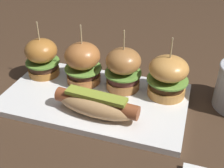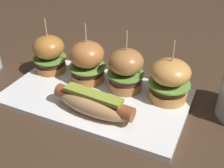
{
  "view_description": "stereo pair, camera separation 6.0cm",
  "coord_description": "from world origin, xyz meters",
  "px_view_note": "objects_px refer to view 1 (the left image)",
  "views": [
    {
      "loc": [
        0.2,
        -0.48,
        0.38
      ],
      "look_at": [
        0.04,
        0.0,
        0.05
      ],
      "focal_mm": 44.67,
      "sensor_mm": 36.0,
      "label": 1
    },
    {
      "loc": [
        0.25,
        -0.46,
        0.38
      ],
      "look_at": [
        0.04,
        0.0,
        0.05
      ],
      "focal_mm": 44.67,
      "sensor_mm": 36.0,
      "label": 2
    }
  ],
  "objects_px": {
    "platter_main": "(95,98)",
    "slider_far_right": "(168,76)",
    "slider_far_left": "(42,57)",
    "slider_center_right": "(123,69)",
    "hot_dog": "(96,104)",
    "slider_center_left": "(83,63)"
  },
  "relations": [
    {
      "from": "hot_dog",
      "to": "slider_center_right",
      "type": "distance_m",
      "value": 0.12
    },
    {
      "from": "platter_main",
      "to": "slider_far_left",
      "type": "relative_size",
      "value": 2.95
    },
    {
      "from": "hot_dog",
      "to": "slider_far_right",
      "type": "xyz_separation_m",
      "value": [
        0.13,
        0.12,
        0.02
      ]
    },
    {
      "from": "platter_main",
      "to": "slider_far_right",
      "type": "bearing_deg",
      "value": 20.07
    },
    {
      "from": "slider_center_right",
      "to": "hot_dog",
      "type": "bearing_deg",
      "value": -101.34
    },
    {
      "from": "platter_main",
      "to": "slider_center_right",
      "type": "distance_m",
      "value": 0.09
    },
    {
      "from": "slider_far_left",
      "to": "slider_center_right",
      "type": "bearing_deg",
      "value": 0.45
    },
    {
      "from": "slider_far_right",
      "to": "slider_center_right",
      "type": "bearing_deg",
      "value": -178.74
    },
    {
      "from": "platter_main",
      "to": "slider_center_left",
      "type": "relative_size",
      "value": 2.84
    },
    {
      "from": "slider_far_left",
      "to": "slider_center_left",
      "type": "distance_m",
      "value": 0.11
    },
    {
      "from": "platter_main",
      "to": "slider_center_left",
      "type": "xyz_separation_m",
      "value": [
        -0.05,
        0.05,
        0.06
      ]
    },
    {
      "from": "hot_dog",
      "to": "slider_far_left",
      "type": "relative_size",
      "value": 1.29
    },
    {
      "from": "slider_center_left",
      "to": "slider_far_right",
      "type": "xyz_separation_m",
      "value": [
        0.2,
        0.0,
        -0.0
      ]
    },
    {
      "from": "slider_far_left",
      "to": "slider_center_left",
      "type": "height_order",
      "value": "slider_center_left"
    },
    {
      "from": "slider_far_right",
      "to": "hot_dog",
      "type": "bearing_deg",
      "value": -136.72
    },
    {
      "from": "slider_center_left",
      "to": "slider_center_right",
      "type": "height_order",
      "value": "same"
    },
    {
      "from": "slider_far_left",
      "to": "slider_center_right",
      "type": "xyz_separation_m",
      "value": [
        0.21,
        0.0,
        0.0
      ]
    },
    {
      "from": "platter_main",
      "to": "slider_far_right",
      "type": "xyz_separation_m",
      "value": [
        0.15,
        0.06,
        0.06
      ]
    },
    {
      "from": "platter_main",
      "to": "hot_dog",
      "type": "height_order",
      "value": "hot_dog"
    },
    {
      "from": "slider_far_left",
      "to": "slider_far_right",
      "type": "relative_size",
      "value": 1.0
    },
    {
      "from": "hot_dog",
      "to": "slider_center_left",
      "type": "distance_m",
      "value": 0.14
    },
    {
      "from": "platter_main",
      "to": "slider_center_right",
      "type": "height_order",
      "value": "slider_center_right"
    }
  ]
}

